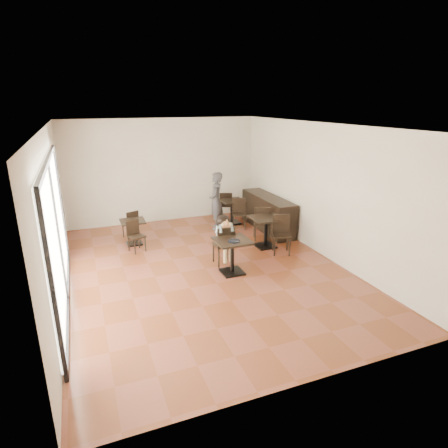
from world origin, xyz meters
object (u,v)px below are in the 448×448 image
chair_mid_b (282,235)px  cafe_table_left (133,232)px  child_chair (223,245)px  chair_mid_a (262,222)px  chair_back_b (239,214)px  chair_back_a (226,205)px  cafe_table_mid (266,232)px  chair_left_b (136,237)px  child (223,240)px  adult_patron (216,201)px  chair_left_a (130,224)px  child_table (232,256)px  cafe_table_back (232,212)px

chair_mid_b → cafe_table_left: bearing=171.0°
child_chair → chair_mid_a: 1.96m
cafe_table_left → chair_back_b: (3.16, 0.17, 0.12)m
chair_mid_b → chair_back_a: chair_mid_b is taller
cafe_table_mid → chair_mid_a: bearing=73.4°
chair_mid_b → chair_left_b: bearing=178.4°
cafe_table_mid → chair_back_a: bearing=90.9°
chair_mid_b → chair_back_b: chair_mid_b is taller
child → adult_patron: 2.60m
chair_left_a → chair_back_b: size_ratio=0.89×
adult_patron → child_table: bearing=7.7°
child → chair_left_b: (-1.78, 1.51, -0.20)m
cafe_table_back → chair_mid_b: 2.74m
child_table → chair_left_a: size_ratio=0.99×
chair_left_a → chair_left_b: size_ratio=1.00×
cafe_table_mid → chair_left_b: cafe_table_mid is taller
child → cafe_table_mid: bearing=22.9°
chair_mid_a → chair_back_b: size_ratio=1.08×
child_chair → cafe_table_back: child_chair is taller
chair_mid_b → chair_back_a: (-0.20, 3.28, -0.04)m
cafe_table_back → chair_left_b: chair_left_b is taller
child_table → chair_mid_a: (1.59, 1.70, 0.09)m
cafe_table_mid → chair_mid_b: 0.58m
chair_mid_b → cafe_table_mid: bearing=128.4°
chair_mid_a → chair_left_a: bearing=-1.6°
adult_patron → cafe_table_left: bearing=-59.2°
cafe_table_left → chair_back_a: chair_back_a is taller
child → chair_left_a: 3.16m
child_table → cafe_table_back: (1.38, 3.33, -0.02)m
chair_mid_b → adult_patron: bearing=131.2°
child → chair_mid_a: size_ratio=1.23×
child_table → chair_mid_b: size_ratio=0.81×
cafe_table_mid → chair_back_b: chair_back_b is taller
child_chair → child: bearing=90.0°
adult_patron → chair_mid_b: adult_patron is taller
chair_mid_a → chair_back_b: 1.10m
cafe_table_left → chair_left_b: bearing=-90.0°
adult_patron → chair_back_a: 1.14m
chair_mid_a → chair_left_b: chair_mid_a is taller
adult_patron → chair_left_a: 2.56m
adult_patron → chair_mid_b: bearing=40.6°
chair_left_b → adult_patron: bearing=-0.8°
child_chair → child: 0.12m
child_table → child_chair: 0.56m
child_chair → chair_left_a: 3.16m
cafe_table_mid → chair_mid_b: size_ratio=0.83×
chair_back_a → chair_back_b: same height
child_table → chair_mid_a: bearing=47.0°
child_table → child: size_ratio=0.66×
adult_patron → chair_mid_b: (0.85, -2.43, -0.37)m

